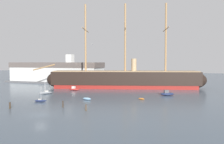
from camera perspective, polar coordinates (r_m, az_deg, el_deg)
The scene contains 15 objects.
ground_plane at distance 49.93m, azimuth -17.12°, elevation -9.97°, with size 400.00×400.00×0.00m, color #4C5B6B.
tall_ship at distance 95.02m, azimuth 3.23°, elevation -1.72°, with size 69.43×24.80×34.11m.
sailboat_foreground_left at distance 65.37m, azimuth -17.10°, elevation -6.71°, with size 3.40×1.94×4.24m.
dinghy_near_centre at distance 66.31m, azimuth -6.16°, elevation -6.50°, with size 3.08×1.99×0.67m.
sailboat_mid_left at distance 80.79m, azimuth -15.89°, elevation -4.85°, with size 3.60×4.48×5.84m.
dinghy_mid_right at distance 66.84m, azimuth 7.21°, elevation -6.52°, with size 2.17×1.65×0.47m.
motorboat_alongside_bow at distance 88.31m, azimuth -9.23°, elevation -4.12°, with size 3.89×1.76×1.61m.
motorboat_alongside_stern at distance 76.11m, azimuth 13.31°, elevation -5.17°, with size 4.62×3.13×1.79m.
motorboat_far_left at distance 108.78m, azimuth -12.73°, elevation -2.97°, with size 2.76×3.31×1.30m.
sailboat_distant_centre at distance 108.51m, azimuth 3.50°, elevation -2.96°, with size 3.82×2.19×4.77m.
mooring_piling_nearest at distance 58.73m, azimuth -23.69°, elevation -7.49°, with size 0.40×0.40×1.43m, color #382B1E.
mooring_piling_left_pair at distance 56.24m, azimuth -11.91°, elevation -7.70°, with size 0.27×0.27×1.55m, color #382B1E.
mooring_piling_right_pair at distance 51.54m, azimuth -6.39°, elevation -8.66°, with size 0.29×0.29×1.45m, color #4C3D2D.
dockside_warehouse_left at distance 123.61m, azimuth -13.50°, elevation -0.14°, with size 52.78×15.39×14.43m.
seagull_in_flight at distance 65.63m, azimuth -4.89°, elevation 6.82°, with size 0.72×0.95×0.13m.
Camera 1 is at (28.86, -39.32, 10.66)m, focal length 37.39 mm.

